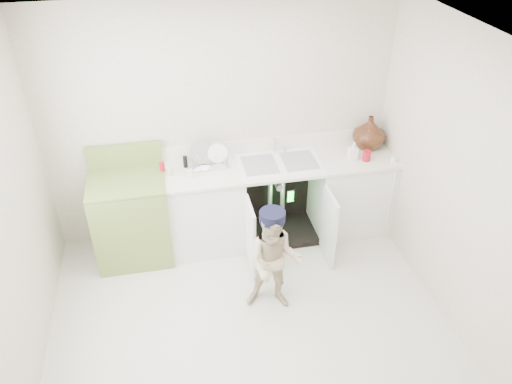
# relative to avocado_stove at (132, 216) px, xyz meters

# --- Properties ---
(ground) EXTENTS (3.50, 3.50, 0.00)m
(ground) POSITION_rel_avocado_stove_xyz_m (0.98, -1.18, -0.47)
(ground) COLOR beige
(ground) RESTS_ON ground
(room_shell) EXTENTS (6.00, 5.50, 1.26)m
(room_shell) POSITION_rel_avocado_stove_xyz_m (0.98, -1.18, 0.78)
(room_shell) COLOR beige
(room_shell) RESTS_ON ground
(counter_run) EXTENTS (2.44, 1.02, 1.26)m
(counter_run) POSITION_rel_avocado_stove_xyz_m (1.57, 0.03, 0.01)
(counter_run) COLOR white
(counter_run) RESTS_ON ground
(avocado_stove) EXTENTS (0.74, 0.65, 1.14)m
(avocado_stove) POSITION_rel_avocado_stove_xyz_m (0.00, 0.00, 0.00)
(avocado_stove) COLOR olive
(avocado_stove) RESTS_ON ground
(repair_worker) EXTENTS (0.65, 0.94, 1.05)m
(repair_worker) POSITION_rel_avocado_stove_xyz_m (1.24, -1.01, 0.06)
(repair_worker) COLOR beige
(repair_worker) RESTS_ON ground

